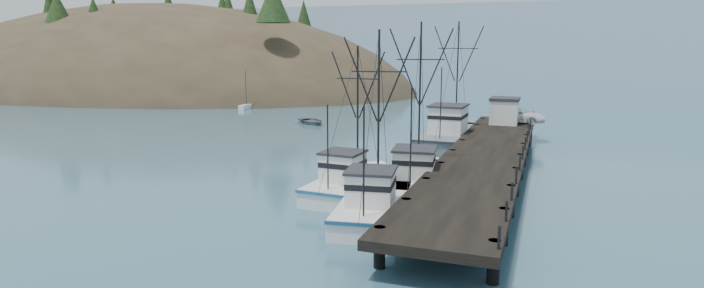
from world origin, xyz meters
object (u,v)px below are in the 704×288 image
Objects in this scene: trawler_far at (416,177)px; motorboat at (311,124)px; pier at (486,156)px; trawler_near at (375,203)px; pier_shed at (504,111)px; work_vessel at (452,136)px; trawler_mid at (352,182)px; pickup_truck at (519,115)px.

trawler_far reaches higher than motorboat.
trawler_near is (-5.15, -12.57, -0.87)m from pier.
pier_shed is at bearing 79.85° from trawler_near.
work_vessel reaches higher than motorboat.
trawler_near reaches higher than trawler_mid.
pier is at bearing 50.52° from trawler_far.
trawler_mid reaches higher than pier_shed.
pickup_truck is (1.47, 1.60, -0.65)m from pier_shed.
trawler_near is 39.97m from motorboat.
work_vessel is at bearing 79.48° from trawler_mid.
pier is 2.84× the size of work_vessel.
pier_shed is 25.86m from motorboat.
trawler_mid is 2.04× the size of motorboat.
pier_shed is at bearing 71.46° from trawler_mid.
pier is 4.14× the size of trawler_mid.
work_vessel is (-4.57, 11.44, -0.46)m from pier.
pier_shed is (5.19, 28.97, 2.60)m from trawler_near.
work_vessel is 2.79× the size of pickup_truck.
work_vessel is at bearing 147.28° from pickup_truck.
pier is 3.58× the size of trawler_far.
work_vessel is 7.11m from pier_shed.
pickup_truck is at bearing 75.96° from trawler_far.
trawler_far is 22.22m from pier_shed.
pickup_truck is (5.81, 23.23, 1.95)m from trawler_far.
work_vessel is (3.65, 19.67, 0.41)m from trawler_mid.
trawler_mid is 28.04m from pickup_truck.
trawler_far reaches higher than trawler_near.
trawler_near is 0.94× the size of trawler_far.
pickup_truck is (9.73, 26.23, 1.95)m from trawler_mid.
trawler_far is 34.29m from motorboat.
pier is at bearing -68.21° from work_vessel.
trawler_near is 31.35m from pickup_truck.
trawler_near is 1.09× the size of trawler_mid.
pier_shed is at bearing 89.89° from pier.
trawler_far is 2.36× the size of motorboat.
trawler_mid reaches higher than motorboat.
pier is 13.62m from trawler_near.
motorboat is at bearing 152.29° from work_vessel.
trawler_near is at bearing -111.05° from motorboat.
motorboat is (-24.95, 22.14, -1.69)m from pier.
pickup_truck is at bearing 85.24° from pier.
pier is at bearing -174.69° from pickup_truck.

